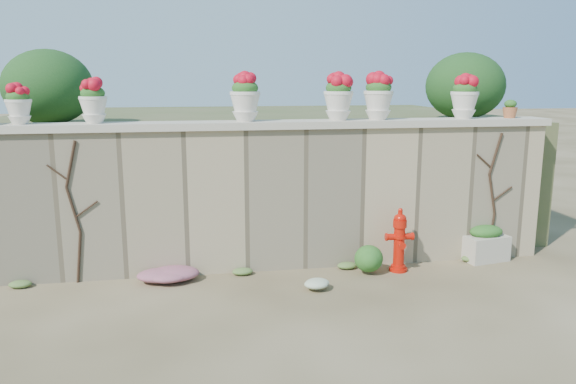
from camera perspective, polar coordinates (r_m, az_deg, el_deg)
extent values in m
plane|color=#4B3E25|center=(6.58, 1.00, -12.56)|extent=(80.00, 80.00, 0.00)
cube|color=tan|center=(7.96, -1.37, -0.69)|extent=(8.00, 0.40, 2.00)
cube|color=#BBB09E|center=(7.81, -1.41, 6.86)|extent=(8.10, 0.52, 0.10)
cube|color=#384C23|center=(11.09, -3.77, 2.76)|extent=(9.00, 6.00, 2.00)
ellipsoid|color=#143814|center=(9.14, -23.18, 9.77)|extent=(1.30, 1.30, 1.10)
ellipsoid|color=#143814|center=(9.98, 17.53, 10.23)|extent=(1.30, 1.30, 1.10)
cylinder|color=black|center=(7.99, -20.46, -6.22)|extent=(0.12, 0.04, 0.70)
cylinder|color=black|center=(7.83, -20.97, -1.68)|extent=(0.17, 0.04, 0.61)
cylinder|color=black|center=(7.72, -21.22, 2.66)|extent=(0.18, 0.04, 0.61)
cylinder|color=black|center=(7.80, -19.78, -1.65)|extent=(0.30, 0.02, 0.22)
cylinder|color=black|center=(7.77, -22.43, 1.88)|extent=(0.25, 0.02, 0.21)
cylinder|color=black|center=(8.97, 19.88, -4.27)|extent=(0.12, 0.04, 0.70)
cylinder|color=black|center=(8.81, 20.02, -0.21)|extent=(0.17, 0.04, 0.61)
cylinder|color=black|center=(8.72, 20.35, 3.66)|extent=(0.18, 0.04, 0.61)
cylinder|color=black|center=(8.89, 20.95, -0.17)|extent=(0.30, 0.02, 0.22)
cylinder|color=black|center=(8.65, 19.30, 3.00)|extent=(0.25, 0.02, 0.21)
cylinder|color=#BD1307|center=(8.18, 11.12, -7.70)|extent=(0.26, 0.26, 0.05)
cylinder|color=#BD1307|center=(8.07, 11.21, -5.40)|extent=(0.16, 0.16, 0.57)
cylinder|color=#BD1307|center=(8.03, 11.25, -4.47)|extent=(0.19, 0.19, 0.04)
cylinder|color=#BD1307|center=(7.98, 11.30, -3.15)|extent=(0.19, 0.19, 0.11)
ellipsoid|color=#BD1307|center=(7.96, 11.33, -2.51)|extent=(0.17, 0.17, 0.13)
cylinder|color=#BD1307|center=(7.95, 11.35, -2.00)|extent=(0.06, 0.06, 0.09)
cylinder|color=#BD1307|center=(8.00, 10.37, -4.51)|extent=(0.13, 0.10, 0.09)
cylinder|color=#BD1307|center=(8.07, 12.12, -4.43)|extent=(0.13, 0.10, 0.09)
cylinder|color=#BD1307|center=(7.97, 11.44, -5.29)|extent=(0.09, 0.10, 0.08)
cube|color=#BBB09E|center=(8.93, 19.38, -5.38)|extent=(0.71, 0.50, 0.38)
ellipsoid|color=#1E5119|center=(8.86, 19.49, -3.80)|extent=(0.55, 0.39, 0.19)
ellipsoid|color=#1E5119|center=(7.88, 8.41, -6.59)|extent=(0.53, 0.48, 0.50)
ellipsoid|color=#CD298A|center=(7.73, -12.31, -8.14)|extent=(0.89, 0.59, 0.24)
ellipsoid|color=white|center=(7.27, 3.42, -9.29)|extent=(0.57, 0.46, 0.21)
ellipsoid|color=#1E5119|center=(8.01, -25.77, 8.74)|extent=(0.28, 0.28, 0.17)
ellipsoid|color=red|center=(8.00, -25.81, 9.24)|extent=(0.25, 0.25, 0.18)
ellipsoid|color=#1E5119|center=(7.81, -19.23, 9.46)|extent=(0.31, 0.31, 0.19)
ellipsoid|color=red|center=(7.80, -19.27, 10.03)|extent=(0.27, 0.27, 0.19)
ellipsoid|color=#1E5119|center=(7.74, -4.39, 10.49)|extent=(0.36, 0.36, 0.22)
ellipsoid|color=red|center=(7.73, -4.40, 11.15)|extent=(0.31, 0.31, 0.22)
ellipsoid|color=#1E5119|center=(7.96, 5.16, 10.49)|extent=(0.36, 0.36, 0.21)
ellipsoid|color=red|center=(7.96, 5.17, 11.14)|extent=(0.31, 0.31, 0.22)
ellipsoid|color=#1E5119|center=(8.13, 9.19, 10.45)|extent=(0.36, 0.36, 0.22)
ellipsoid|color=red|center=(8.13, 9.21, 11.09)|extent=(0.32, 0.32, 0.23)
ellipsoid|color=#1E5119|center=(8.64, 17.54, 9.99)|extent=(0.35, 0.35, 0.21)
ellipsoid|color=red|center=(8.64, 17.58, 10.56)|extent=(0.30, 0.30, 0.22)
ellipsoid|color=#1E5119|center=(9.00, 21.66, 8.26)|extent=(0.18, 0.18, 0.12)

